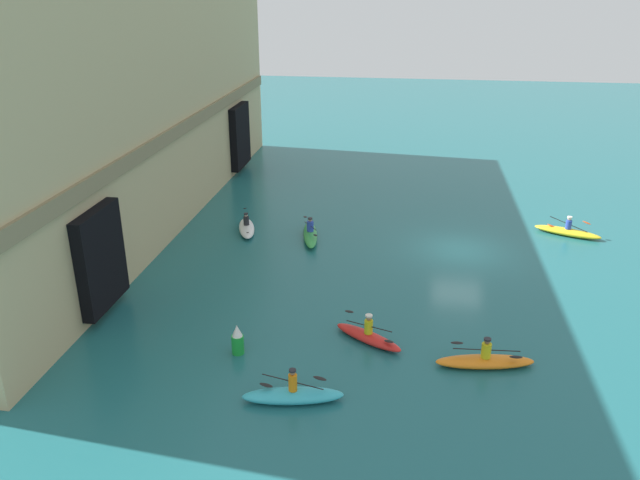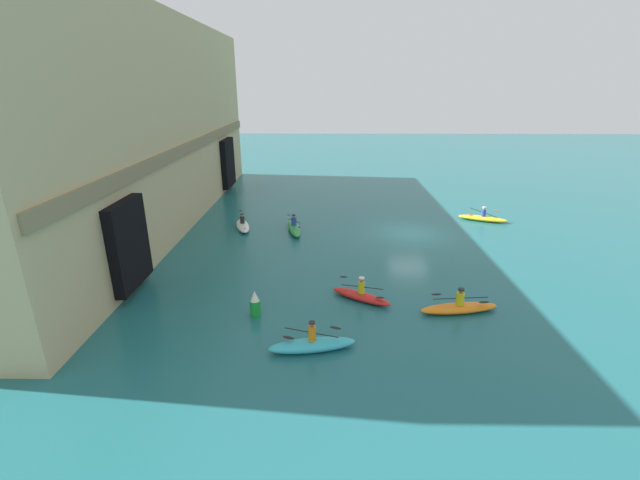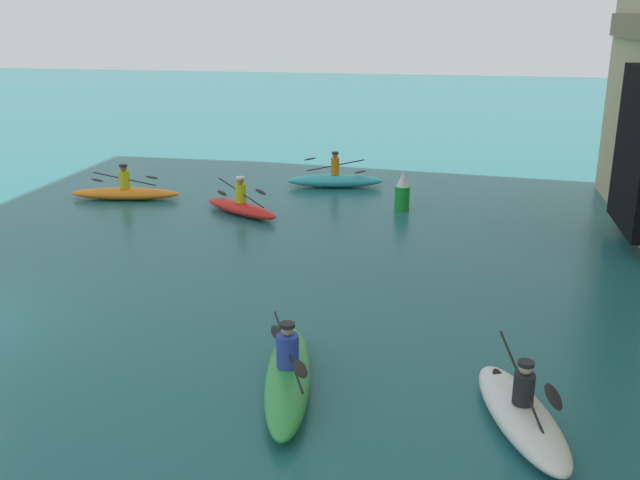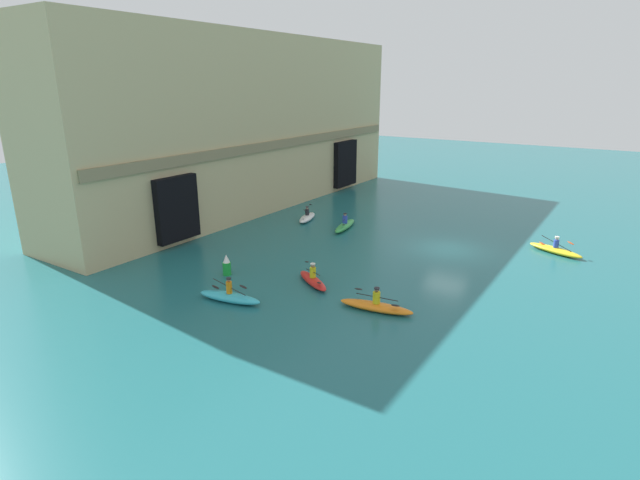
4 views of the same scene
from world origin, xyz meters
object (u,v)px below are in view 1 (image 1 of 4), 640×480
object	(u,v)px
kayak_white	(247,228)
kayak_cyan	(293,395)
kayak_yellow	(567,231)
kayak_orange	(485,361)
kayak_green	(310,234)
marker_buoy	(238,340)
kayak_red	(368,336)

from	to	relation	value
kayak_white	kayak_cyan	bearing A→B (deg)	3.01
kayak_cyan	kayak_yellow	bearing A→B (deg)	-136.58
kayak_orange	kayak_yellow	xyz separation A→B (m)	(13.19, -5.53, -0.01)
kayak_green	marker_buoy	distance (m)	11.24
kayak_orange	marker_buoy	world-z (taller)	marker_buoy
kayak_yellow	kayak_white	xyz separation A→B (m)	(-2.01, 17.04, 0.02)
marker_buoy	kayak_white	bearing A→B (deg)	13.09
marker_buoy	kayak_orange	bearing A→B (deg)	-87.08
kayak_red	kayak_cyan	world-z (taller)	kayak_cyan
kayak_orange	kayak_yellow	size ratio (longest dim) A/B	1.03
kayak_red	marker_buoy	distance (m)	4.86
kayak_green	kayak_yellow	bearing A→B (deg)	-90.63
marker_buoy	kayak_red	bearing A→B (deg)	-72.36
kayak_orange	kayak_white	bearing A→B (deg)	126.80
kayak_red	marker_buoy	size ratio (longest dim) A/B	2.43
kayak_red	kayak_yellow	size ratio (longest dim) A/B	0.82
kayak_green	kayak_cyan	xyz separation A→B (m)	(-13.69, -1.66, -0.00)
kayak_red	kayak_yellow	xyz separation A→B (m)	(12.17, -9.71, -0.02)
kayak_red	kayak_yellow	world-z (taller)	kayak_red
kayak_orange	kayak_yellow	world-z (taller)	kayak_orange
kayak_cyan	kayak_green	bearing A→B (deg)	-93.42
kayak_green	kayak_yellow	distance (m)	13.71
kayak_green	kayak_orange	bearing A→B (deg)	-154.37
kayak_red	marker_buoy	bearing A→B (deg)	49.73
kayak_orange	marker_buoy	bearing A→B (deg)	173.90
kayak_orange	kayak_white	size ratio (longest dim) A/B	1.18
kayak_green	kayak_red	xyz separation A→B (m)	(-9.74, -3.78, -0.01)
kayak_green	marker_buoy	size ratio (longest dim) A/B	3.12
kayak_cyan	kayak_white	distance (m)	15.05
kayak_orange	kayak_white	world-z (taller)	kayak_orange
kayak_white	marker_buoy	distance (m)	11.94
kayak_orange	kayak_red	size ratio (longest dim) A/B	1.26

